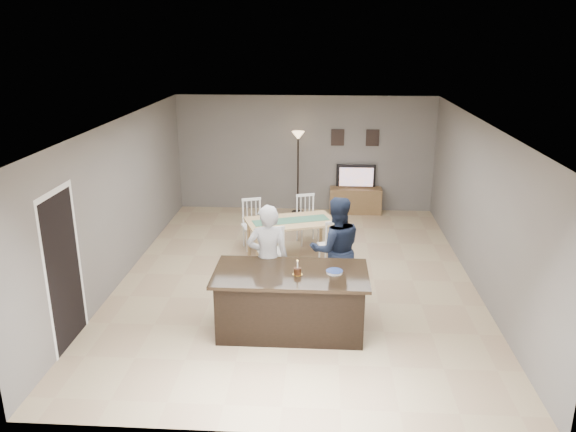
# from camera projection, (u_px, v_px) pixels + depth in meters

# --- Properties ---
(floor) EXTENTS (8.00, 8.00, 0.00)m
(floor) POSITION_uv_depth(u_px,v_px,m) (297.00, 277.00, 9.77)
(floor) COLOR tan
(floor) RESTS_ON ground
(room_shell) EXTENTS (8.00, 8.00, 8.00)m
(room_shell) POSITION_uv_depth(u_px,v_px,m) (297.00, 184.00, 9.24)
(room_shell) COLOR slate
(room_shell) RESTS_ON floor
(kitchen_island) EXTENTS (2.15, 1.10, 0.90)m
(kitchen_island) POSITION_uv_depth(u_px,v_px,m) (291.00, 301.00, 7.92)
(kitchen_island) COLOR black
(kitchen_island) RESTS_ON floor
(tv_console) EXTENTS (1.20, 0.40, 0.60)m
(tv_console) POSITION_uv_depth(u_px,v_px,m) (355.00, 200.00, 13.18)
(tv_console) COLOR brown
(tv_console) RESTS_ON floor
(television) EXTENTS (0.91, 0.12, 0.53)m
(television) POSITION_uv_depth(u_px,v_px,m) (356.00, 176.00, 13.07)
(television) COLOR black
(television) RESTS_ON tv_console
(tv_screen_glow) EXTENTS (0.78, 0.00, 0.78)m
(tv_screen_glow) POSITION_uv_depth(u_px,v_px,m) (356.00, 177.00, 12.99)
(tv_screen_glow) COLOR orange
(tv_screen_glow) RESTS_ON tv_console
(picture_frames) EXTENTS (1.10, 0.02, 0.38)m
(picture_frames) POSITION_uv_depth(u_px,v_px,m) (355.00, 138.00, 12.92)
(picture_frames) COLOR black
(picture_frames) RESTS_ON room_shell
(doorway) EXTENTS (0.00, 2.10, 2.65)m
(doorway) POSITION_uv_depth(u_px,v_px,m) (62.00, 257.00, 7.37)
(doorway) COLOR black
(doorway) RESTS_ON floor
(woman) EXTENTS (0.67, 0.49, 1.70)m
(woman) POSITION_uv_depth(u_px,v_px,m) (268.00, 259.00, 8.34)
(woman) COLOR #AFB0B4
(woman) RESTS_ON floor
(man) EXTENTS (0.93, 0.79, 1.70)m
(man) POSITION_uv_depth(u_px,v_px,m) (336.00, 250.00, 8.71)
(man) COLOR #161E32
(man) RESTS_ON floor
(birthday_cake) EXTENTS (0.14, 0.14, 0.22)m
(birthday_cake) POSITION_uv_depth(u_px,v_px,m) (297.00, 271.00, 7.69)
(birthday_cake) COLOR gold
(birthday_cake) RESTS_ON kitchen_island
(plate_stack) EXTENTS (0.23, 0.23, 0.04)m
(plate_stack) POSITION_uv_depth(u_px,v_px,m) (334.00, 272.00, 7.74)
(plate_stack) COLOR white
(plate_stack) RESTS_ON kitchen_island
(dining_table) EXTENTS (2.04, 2.21, 0.98)m
(dining_table) POSITION_uv_depth(u_px,v_px,m) (291.00, 227.00, 10.40)
(dining_table) COLOR tan
(dining_table) RESTS_ON floor
(floor_lamp) EXTENTS (0.29, 0.29, 1.93)m
(floor_lamp) POSITION_uv_depth(u_px,v_px,m) (298.00, 150.00, 12.79)
(floor_lamp) COLOR black
(floor_lamp) RESTS_ON floor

